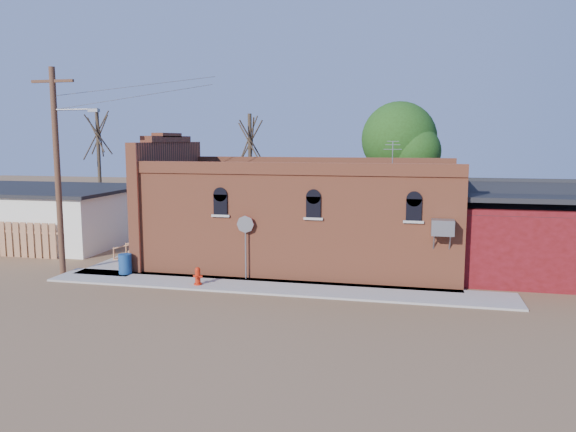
% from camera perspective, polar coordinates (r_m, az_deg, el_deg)
% --- Properties ---
extents(ground, '(120.00, 120.00, 0.00)m').
position_cam_1_polar(ground, '(22.38, -6.02, -7.64)').
color(ground, brown).
rests_on(ground, ground).
extents(sidewalk_south, '(19.00, 2.20, 0.08)m').
position_cam_1_polar(sidewalk_south, '(22.78, -1.68, -7.21)').
color(sidewalk_south, '#9E9991').
rests_on(sidewalk_south, ground).
extents(sidewalk_west, '(2.60, 10.00, 0.08)m').
position_cam_1_polar(sidewalk_west, '(30.16, -13.70, -3.70)').
color(sidewalk_west, '#9E9991').
rests_on(sidewalk_west, ground).
extents(brick_bar, '(16.40, 7.97, 6.30)m').
position_cam_1_polar(brick_bar, '(26.69, 1.08, 0.05)').
color(brick_bar, '#B25736').
rests_on(brick_bar, ground).
extents(red_shed, '(5.40, 6.40, 4.30)m').
position_cam_1_polar(red_shed, '(26.53, 22.41, -0.74)').
color(red_shed, '#560E0E').
rests_on(red_shed, ground).
extents(wood_fence, '(5.20, 0.10, 1.80)m').
position_cam_1_polar(wood_fence, '(31.70, -26.14, -2.15)').
color(wood_fence, '#9D6D47').
rests_on(wood_fence, ground).
extents(utility_pole, '(3.12, 0.26, 9.00)m').
position_cam_1_polar(utility_pole, '(26.43, -22.30, 4.69)').
color(utility_pole, '#4F301F').
rests_on(utility_pole, ground).
extents(tree_bare_near, '(2.80, 2.80, 7.65)m').
position_cam_1_polar(tree_bare_near, '(34.87, -3.90, 7.82)').
color(tree_bare_near, '#4A392A').
rests_on(tree_bare_near, ground).
extents(tree_bare_far, '(2.80, 2.80, 8.16)m').
position_cam_1_polar(tree_bare_far, '(40.33, -18.77, 7.99)').
color(tree_bare_far, '#4A392A').
rests_on(tree_bare_far, ground).
extents(tree_leafy, '(4.40, 4.40, 8.15)m').
position_cam_1_polar(tree_leafy, '(33.91, 11.21, 7.64)').
color(tree_leafy, '#4A392A').
rests_on(tree_leafy, ground).
extents(fire_hydrant, '(0.42, 0.41, 0.73)m').
position_cam_1_polar(fire_hydrant, '(23.16, -9.16, -6.04)').
color(fire_hydrant, red).
rests_on(fire_hydrant, sidewalk_south).
extents(stop_sign, '(0.74, 0.11, 2.70)m').
position_cam_1_polar(stop_sign, '(23.55, -4.34, -1.46)').
color(stop_sign, gray).
rests_on(stop_sign, sidewalk_south).
extents(trash_barrel, '(0.72, 0.72, 0.87)m').
position_cam_1_polar(trash_barrel, '(25.72, -16.21, -4.69)').
color(trash_barrel, navy).
rests_on(trash_barrel, sidewalk_west).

